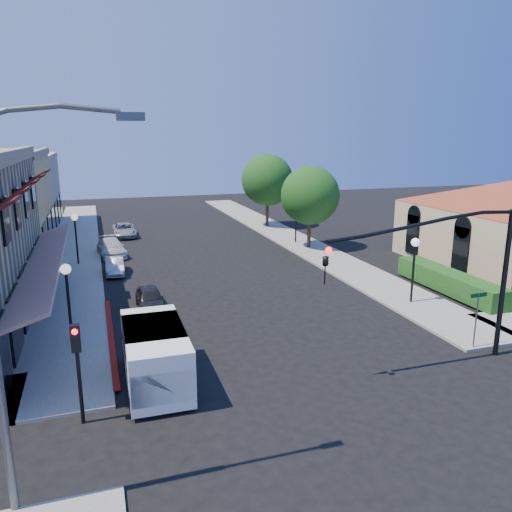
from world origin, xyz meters
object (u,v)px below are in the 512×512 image
object	(u,v)px
parked_car_c	(111,248)
lamppost_right_near	(414,254)
street_name_sign	(477,311)
parked_car_d	(124,230)
lamppost_left_near	(67,283)
white_van	(155,353)
parked_car_b	(115,266)
street_tree_a	(310,195)
parked_car_a	(150,298)
signal_mast_arm	(462,262)
lamppost_left_far	(75,226)
secondary_signal	(77,356)
street_tree_b	(267,180)
cobra_streetlight	(6,301)
lamppost_right_far	(296,211)

from	to	relation	value
parked_car_c	lamppost_right_near	bearing A→B (deg)	-54.04
street_name_sign	parked_car_d	bearing A→B (deg)	112.88
lamppost_left_near	parked_car_c	size ratio (longest dim) A/B	0.82
white_van	parked_car_b	xyz separation A→B (m)	(-0.70, 15.72, -0.70)
parked_car_c	street_tree_a	bearing A→B (deg)	-14.51
lamppost_right_near	parked_car_a	bearing A→B (deg)	165.15
signal_mast_arm	lamppost_left_far	bearing A→B (deg)	125.00
lamppost_left_near	street_tree_a	bearing A→B (deg)	38.98
street_tree_a	lamppost_left_near	size ratio (longest dim) A/B	1.82
secondary_signal	lamppost_right_near	distance (m)	17.77
street_tree_a	lamppost_left_far	bearing A→B (deg)	180.00
street_tree_b	parked_car_c	xyz separation A→B (m)	(-15.00, -7.85, -3.92)
parked_car_b	parked_car_c	size ratio (longest dim) A/B	0.75
cobra_streetlight	street_name_sign	world-z (taller)	cobra_streetlight
street_tree_b	signal_mast_arm	world-z (taller)	street_tree_b
lamppost_left_near	white_van	bearing A→B (deg)	-57.57
street_tree_a	street_name_sign	xyz separation A→B (m)	(-1.30, -19.80, -2.50)
parked_car_a	parked_car_b	xyz separation A→B (m)	(-1.40, 7.47, -0.03)
signal_mast_arm	lamppost_left_far	size ratio (longest dim) A/B	2.24
street_name_sign	lamppost_left_far	distance (m)	25.48
street_name_sign	lamppost_left_far	size ratio (longest dim) A/B	0.70
street_name_sign	street_tree_b	bearing A→B (deg)	87.50
signal_mast_arm	parked_car_b	xyz separation A→B (m)	(-12.06, 17.50, -3.56)
lamppost_right_near	parked_car_d	bearing A→B (deg)	119.67
street_tree_a	signal_mast_arm	xyz separation A→B (m)	(-2.94, -20.50, -0.11)
parked_car_c	lamppost_right_far	bearing A→B (deg)	-6.94
signal_mast_arm	lamppost_left_near	size ratio (longest dim) A/B	2.24
street_tree_a	street_tree_b	size ratio (longest dim) A/B	0.92
cobra_streetlight	parked_car_b	bearing A→B (deg)	82.01
signal_mast_arm	lamppost_right_far	xyz separation A→B (m)	(2.64, 22.50, -1.35)
lamppost_right_near	parked_car_d	size ratio (longest dim) A/B	0.85
lamppost_left_near	lamppost_right_near	size ratio (longest dim) A/B	1.00
parked_car_a	parked_car_c	distance (m)	12.70
lamppost_left_far	parked_car_d	world-z (taller)	lamppost_left_far
street_tree_a	parked_car_a	xyz separation A→B (m)	(-13.60, -10.47, -3.64)
street_tree_b	lamppost_right_far	bearing A→B (deg)	-92.15
street_tree_a	street_tree_b	world-z (taller)	street_tree_b
secondary_signal	lamppost_right_far	xyz separation A→B (m)	(16.50, 22.59, 0.42)
parked_car_a	white_van	bearing A→B (deg)	-95.09
street_name_sign	lamppost_left_far	world-z (taller)	lamppost_left_far
white_van	lamppost_left_near	bearing A→B (deg)	122.43
lamppost_left_far	parked_car_d	xyz separation A→B (m)	(3.70, 9.35, -2.15)
street_tree_b	secondary_signal	world-z (taller)	street_tree_b
cobra_streetlight	parked_car_c	bearing A→B (deg)	83.57
street_tree_b	white_van	size ratio (longest dim) A/B	1.46
lamppost_left_near	lamppost_right_near	xyz separation A→B (m)	(17.00, 0.00, 0.00)
signal_mast_arm	parked_car_a	world-z (taller)	signal_mast_arm
street_name_sign	lamppost_left_far	bearing A→B (deg)	128.94
parked_car_d	cobra_streetlight	bearing A→B (deg)	-97.78
parked_car_b	lamppost_right_near	bearing A→B (deg)	-35.40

